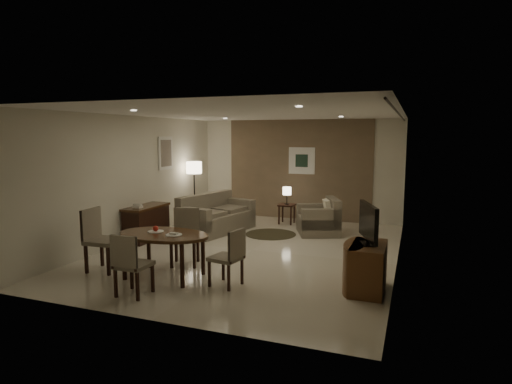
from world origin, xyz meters
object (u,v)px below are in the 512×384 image
at_px(side_table, 287,214).
at_px(floor_lamp, 194,192).
at_px(chair_left, 104,240).
at_px(chair_right, 226,257).
at_px(console_desk, 147,223).
at_px(chair_far, 185,238).
at_px(tv_cabinet, 368,268).
at_px(dining_table, 164,255).
at_px(armchair, 318,216).
at_px(chair_near, 134,264).
at_px(sofa, 217,213).

height_order(side_table, floor_lamp, floor_lamp).
xyz_separation_m(chair_left, floor_lamp, (-0.56, 4.18, 0.27)).
distance_m(chair_left, chair_right, 2.22).
relative_size(console_desk, chair_far, 1.21).
height_order(chair_right, side_table, chair_right).
xyz_separation_m(console_desk, floor_lamp, (0.05, 2.09, 0.42)).
distance_m(tv_cabinet, chair_far, 3.18).
xyz_separation_m(chair_far, chair_right, (1.11, -0.70, -0.05)).
bearing_deg(dining_table, armchair, 66.67).
relative_size(console_desk, chair_near, 1.31).
xyz_separation_m(dining_table, armchair, (1.67, 3.88, 0.06)).
xyz_separation_m(dining_table, sofa, (-0.63, 3.29, 0.08)).
relative_size(console_desk, tv_cabinet, 1.33).
bearing_deg(floor_lamp, console_desk, -91.34).
distance_m(chair_left, side_table, 5.15).
distance_m(console_desk, chair_left, 2.18).
bearing_deg(chair_near, armchair, -109.45).
relative_size(dining_table, chair_right, 1.72).
bearing_deg(armchair, console_desk, -84.03).
bearing_deg(sofa, chair_right, -138.48).
bearing_deg(console_desk, armchair, 28.59).
bearing_deg(sofa, side_table, -27.69).
bearing_deg(side_table, chair_near, -96.49).
distance_m(dining_table, chair_left, 1.14).
relative_size(chair_far, sofa, 0.53).
bearing_deg(floor_lamp, armchair, -4.00).
bearing_deg(sofa, floor_lamp, 65.92).
relative_size(dining_table, side_table, 3.01).
bearing_deg(chair_near, chair_left, -33.43).
xyz_separation_m(sofa, armchair, (2.31, 0.59, -0.02)).
relative_size(sofa, floor_lamp, 1.17).
height_order(chair_left, armchair, chair_left).
relative_size(chair_right, armchair, 0.95).
distance_m(console_desk, chair_right, 3.49).
distance_m(dining_table, chair_far, 0.70).
distance_m(console_desk, chair_near, 3.35).
height_order(chair_far, sofa, chair_far).
bearing_deg(chair_left, dining_table, -91.31).
bearing_deg(side_table, sofa, -131.56).
xyz_separation_m(tv_cabinet, dining_table, (-3.15, -0.52, 0.01)).
distance_m(armchair, floor_lamp, 3.39).
xyz_separation_m(side_table, floor_lamp, (-2.35, -0.64, 0.54)).
xyz_separation_m(tv_cabinet, sofa, (-3.79, 2.77, 0.09)).
bearing_deg(chair_far, tv_cabinet, -22.27).
bearing_deg(tv_cabinet, sofa, 143.80).
distance_m(sofa, floor_lamp, 1.38).
relative_size(chair_right, floor_lamp, 0.56).
distance_m(chair_left, armchair, 4.84).
distance_m(chair_far, chair_left, 1.34).
bearing_deg(console_desk, dining_table, -49.32).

